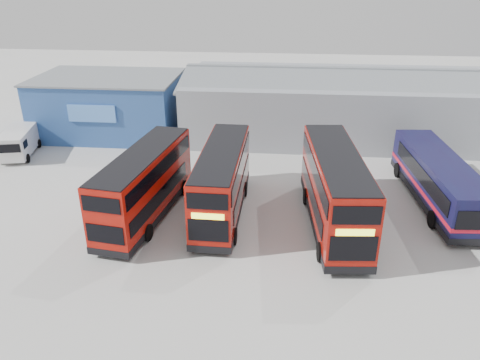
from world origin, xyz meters
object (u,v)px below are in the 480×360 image
double_decker_centre (222,183)px  panel_van (19,141)px  office_block (110,105)px  single_decker_blue (438,181)px  double_decker_left (145,186)px  maintenance_shed (358,105)px  double_decker_right (335,191)px

double_decker_centre → panel_van: size_ratio=1.93×
office_block → double_decker_centre: office_block is taller
single_decker_blue → panel_van: single_decker_blue is taller
double_decker_left → single_decker_blue: size_ratio=0.88×
maintenance_shed → single_decker_blue: size_ratio=2.68×
maintenance_shed → panel_van: 28.65m
double_decker_left → double_decker_right: 11.13m
double_decker_right → double_decker_centre: bearing=168.1°
office_block → double_decker_right: office_block is taller
double_decker_centre → double_decker_right: (6.61, -0.84, 0.16)m
panel_van → office_block: bearing=36.5°
double_decker_centre → double_decker_right: double_decker_right is taller
office_block → double_decker_left: office_block is taller
maintenance_shed → double_decker_left: maintenance_shed is taller
panel_van → double_decker_right: bearing=-32.3°
double_decker_right → panel_van: bearing=155.1°
double_decker_left → maintenance_shed: bearing=-122.5°
double_decker_left → office_block: bearing=-55.6°
double_decker_left → panel_van: size_ratio=1.96×
maintenance_shed → panel_van: (-27.42, -8.16, -1.42)m
double_decker_left → double_decker_centre: (4.52, 0.87, 0.00)m
double_decker_left → double_decker_centre: bearing=-160.9°
double_decker_right → single_decker_blue: double_decker_right is taller
double_decker_left → double_decker_centre: size_ratio=1.02×
maintenance_shed → double_decker_right: maintenance_shed is taller
double_decker_centre → panel_van: 19.09m
office_block → double_decker_right: (18.51, -14.96, -0.35)m
single_decker_blue → panel_van: size_ratio=2.22×
maintenance_shed → double_decker_centre: maintenance_shed is taller
double_decker_left → double_decker_right: bearing=-171.7°
double_decker_centre → single_decker_blue: bearing=12.2°
double_decker_right → panel_van: (-23.93, 8.81, -1.05)m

